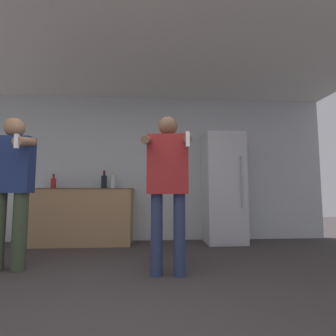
{
  "coord_description": "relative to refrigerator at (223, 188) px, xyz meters",
  "views": [
    {
      "loc": [
        0.32,
        -1.75,
        0.81
      ],
      "look_at": [
        0.51,
        0.92,
        1.07
      ],
      "focal_mm": 28.0,
      "sensor_mm": 36.0,
      "label": 1
    }
  ],
  "objects": [
    {
      "name": "ground_plane",
      "position": [
        -1.56,
        -2.59,
        -0.91
      ],
      "size": [
        14.0,
        14.0,
        0.0
      ],
      "primitive_type": "plane",
      "color": "#383333"
    },
    {
      "name": "wall_back",
      "position": [
        -1.56,
        0.34,
        0.37
      ],
      "size": [
        7.0,
        0.06,
        2.55
      ],
      "color": "#B2B7BC",
      "rests_on": "ground_plane"
    },
    {
      "name": "ceiling_slab",
      "position": [
        -1.56,
        -1.14,
        1.67
      ],
      "size": [
        7.0,
        3.42,
        0.05
      ],
      "color": "silver",
      "rests_on": "wall_back"
    },
    {
      "name": "refrigerator",
      "position": [
        0.0,
        0.0,
        0.0
      ],
      "size": [
        0.63,
        0.65,
        1.81
      ],
      "color": "silver",
      "rests_on": "ground_plane"
    },
    {
      "name": "counter",
      "position": [
        -2.32,
        0.02,
        -0.46
      ],
      "size": [
        1.62,
        0.6,
        0.89
      ],
      "color": "#997551",
      "rests_on": "ground_plane"
    },
    {
      "name": "bottle_amber_bourbon",
      "position": [
        -1.85,
        0.07,
        0.1
      ],
      "size": [
        0.08,
        0.08,
        0.27
      ],
      "color": "silver",
      "rests_on": "counter"
    },
    {
      "name": "bottle_short_whiskey",
      "position": [
        -1.99,
        0.07,
        0.11
      ],
      "size": [
        0.09,
        0.09,
        0.31
      ],
      "color": "black",
      "rests_on": "counter"
    },
    {
      "name": "bottle_green_wine",
      "position": [
        -2.81,
        0.07,
        0.08
      ],
      "size": [
        0.08,
        0.08,
        0.24
      ],
      "color": "maroon",
      "rests_on": "counter"
    },
    {
      "name": "person_woman_foreground",
      "position": [
        -1.05,
        -1.68,
        0.06
      ],
      "size": [
        0.51,
        0.48,
        1.61
      ],
      "color": "navy",
      "rests_on": "ground_plane"
    },
    {
      "name": "person_man_side",
      "position": [
        -2.74,
        -1.4,
        0.02
      ],
      "size": [
        0.49,
        0.46,
        1.65
      ],
      "color": "#38422D",
      "rests_on": "ground_plane"
    }
  ]
}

